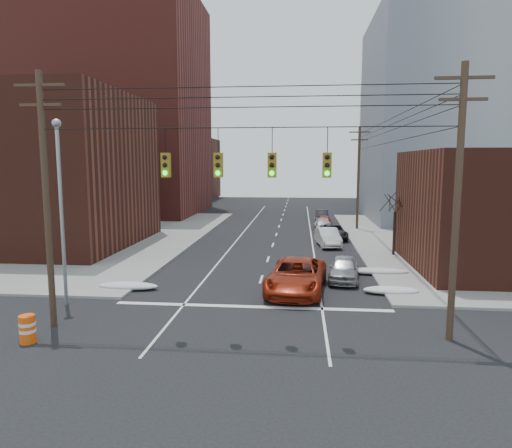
% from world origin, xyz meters
% --- Properties ---
extents(ground, '(160.00, 160.00, 0.00)m').
position_xyz_m(ground, '(0.00, 0.00, 0.00)').
color(ground, black).
rests_on(ground, ground).
extents(sidewalk_nw, '(40.00, 40.00, 0.15)m').
position_xyz_m(sidewalk_nw, '(-27.00, 27.00, 0.07)').
color(sidewalk_nw, gray).
rests_on(sidewalk_nw, ground).
extents(building_brick_tall, '(24.00, 20.00, 30.00)m').
position_xyz_m(building_brick_tall, '(-24.00, 48.00, 15.00)').
color(building_brick_tall, maroon).
rests_on(building_brick_tall, ground).
extents(building_brick_near, '(20.00, 16.00, 13.00)m').
position_xyz_m(building_brick_near, '(-22.00, 22.00, 6.50)').
color(building_brick_near, '#4F2217').
rests_on(building_brick_near, ground).
extents(building_brick_far, '(22.00, 18.00, 12.00)m').
position_xyz_m(building_brick_far, '(-26.00, 74.00, 6.00)').
color(building_brick_far, '#4F2217').
rests_on(building_brick_far, ground).
extents(building_office, '(22.00, 20.00, 25.00)m').
position_xyz_m(building_office, '(22.00, 44.00, 12.50)').
color(building_office, gray).
rests_on(building_office, ground).
extents(building_glass, '(20.00, 18.00, 22.00)m').
position_xyz_m(building_glass, '(24.00, 70.00, 11.00)').
color(building_glass, gray).
rests_on(building_glass, ground).
extents(utility_pole_left, '(2.20, 0.28, 11.00)m').
position_xyz_m(utility_pole_left, '(-8.50, 3.00, 5.78)').
color(utility_pole_left, '#473323').
rests_on(utility_pole_left, ground).
extents(utility_pole_right, '(2.20, 0.28, 11.00)m').
position_xyz_m(utility_pole_right, '(8.50, 3.00, 5.78)').
color(utility_pole_right, '#473323').
rests_on(utility_pole_right, ground).
extents(utility_pole_far, '(2.20, 0.28, 11.00)m').
position_xyz_m(utility_pole_far, '(8.50, 34.00, 5.78)').
color(utility_pole_far, '#473323').
rests_on(utility_pole_far, ground).
extents(traffic_signals, '(17.00, 0.42, 2.02)m').
position_xyz_m(traffic_signals, '(0.10, 2.97, 7.17)').
color(traffic_signals, black).
rests_on(traffic_signals, ground).
extents(street_light, '(0.44, 0.44, 9.32)m').
position_xyz_m(street_light, '(-9.50, 6.00, 5.54)').
color(street_light, gray).
rests_on(street_light, ground).
extents(bare_tree, '(2.09, 2.20, 4.93)m').
position_xyz_m(bare_tree, '(9.59, 20.00, 2.32)').
color(bare_tree, black).
rests_on(bare_tree, ground).
extents(snow_nw, '(3.50, 1.08, 0.42)m').
position_xyz_m(snow_nw, '(-7.40, 9.00, 0.21)').
color(snow_nw, silver).
rests_on(snow_nw, ground).
extents(snow_ne, '(3.00, 1.08, 0.42)m').
position_xyz_m(snow_ne, '(7.40, 9.50, 0.21)').
color(snow_ne, silver).
rests_on(snow_ne, ground).
extents(snow_east_far, '(4.00, 1.08, 0.42)m').
position_xyz_m(snow_east_far, '(7.40, 14.00, 0.21)').
color(snow_east_far, silver).
rests_on(snow_east_far, ground).
extents(red_pickup, '(3.72, 6.84, 1.82)m').
position_xyz_m(red_pickup, '(2.20, 9.47, 0.91)').
color(red_pickup, maroon).
rests_on(red_pickup, ground).
extents(parked_car_a, '(2.29, 4.57, 1.49)m').
position_xyz_m(parked_car_a, '(5.08, 12.21, 0.75)').
color(parked_car_a, '#9E9DA2').
rests_on(parked_car_a, ground).
extents(parked_car_b, '(2.24, 4.88, 1.55)m').
position_xyz_m(parked_car_b, '(4.80, 23.98, 0.78)').
color(parked_car_b, silver).
rests_on(parked_car_b, ground).
extents(parked_car_c, '(2.67, 5.13, 1.38)m').
position_xyz_m(parked_car_c, '(5.53, 27.73, 0.69)').
color(parked_car_c, black).
rests_on(parked_car_c, ground).
extents(parked_car_d, '(2.08, 4.58, 1.30)m').
position_xyz_m(parked_car_d, '(4.80, 32.18, 0.65)').
color(parked_car_d, '#B9B9BE').
rests_on(parked_car_d, ground).
extents(parked_car_e, '(1.85, 3.92, 1.30)m').
position_xyz_m(parked_car_e, '(5.11, 36.37, 0.65)').
color(parked_car_e, maroon).
rests_on(parked_car_e, ground).
extents(parked_car_f, '(1.54, 4.31, 1.42)m').
position_xyz_m(parked_car_f, '(5.06, 41.23, 0.71)').
color(parked_car_f, black).
rests_on(parked_car_f, ground).
extents(lot_car_a, '(4.73, 1.87, 1.53)m').
position_xyz_m(lot_car_a, '(-15.39, 18.22, 0.92)').
color(lot_car_a, silver).
rests_on(lot_car_a, sidewalk_nw).
extents(lot_car_b, '(6.00, 4.24, 1.52)m').
position_xyz_m(lot_car_b, '(-14.85, 24.29, 0.91)').
color(lot_car_b, '#B9B8BE').
rests_on(lot_car_b, sidewalk_nw).
extents(lot_car_c, '(4.62, 2.80, 1.25)m').
position_xyz_m(lot_car_c, '(-17.74, 19.72, 0.78)').
color(lot_car_c, black).
rests_on(lot_car_c, sidewalk_nw).
extents(lot_car_d, '(4.72, 3.14, 1.49)m').
position_xyz_m(lot_car_d, '(-16.76, 27.85, 0.90)').
color(lot_car_d, '#B7B7BC').
rests_on(lot_car_d, sidewalk_nw).
extents(construction_barrel, '(0.73, 0.73, 1.13)m').
position_xyz_m(construction_barrel, '(-8.50, 1.06, 0.58)').
color(construction_barrel, '#FF520D').
rests_on(construction_barrel, ground).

